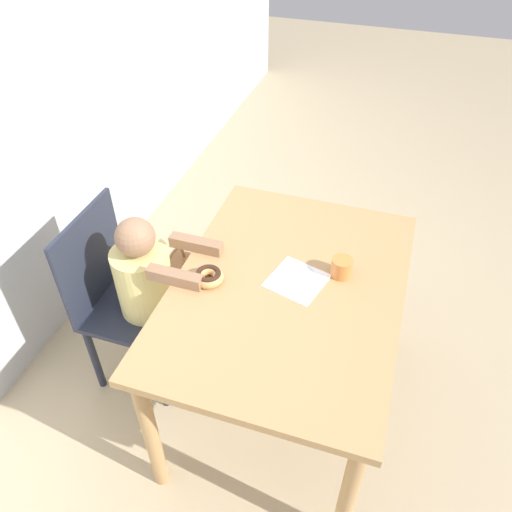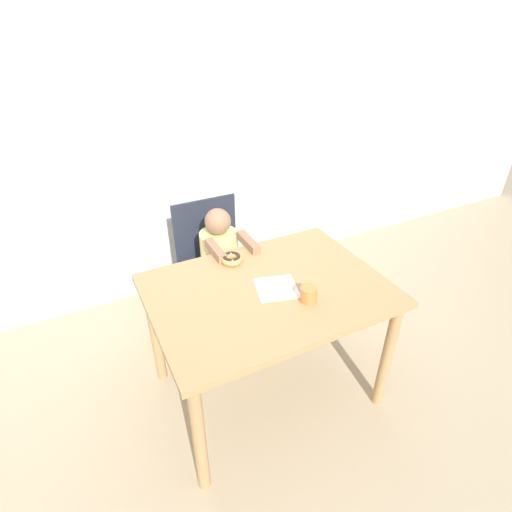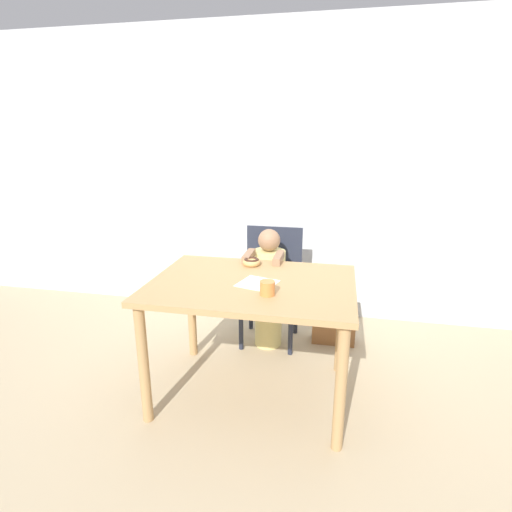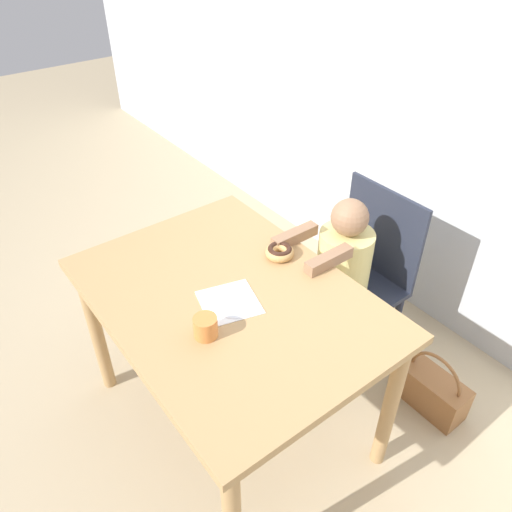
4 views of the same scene
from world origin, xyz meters
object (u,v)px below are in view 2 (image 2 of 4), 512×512
at_px(cup, 309,294).
at_px(donut, 232,259).
at_px(chair, 214,263).
at_px(child_figure, 221,273).
at_px(handbag, 275,285).

bearing_deg(cup, donut, 111.86).
xyz_separation_m(donut, cup, (0.19, -0.48, 0.01)).
distance_m(chair, cup, 1.01).
bearing_deg(donut, child_figure, 80.12).
bearing_deg(donut, chair, 82.80).
bearing_deg(child_figure, donut, -99.88).
relative_size(child_figure, donut, 7.85).
height_order(child_figure, donut, child_figure).
bearing_deg(handbag, donut, -139.76).
bearing_deg(chair, child_figure, -90.00).
relative_size(child_figure, cup, 11.22).
bearing_deg(chair, handbag, 2.00).
height_order(handbag, cup, cup).
height_order(chair, handbag, chair).
bearing_deg(cup, child_figure, 99.46).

